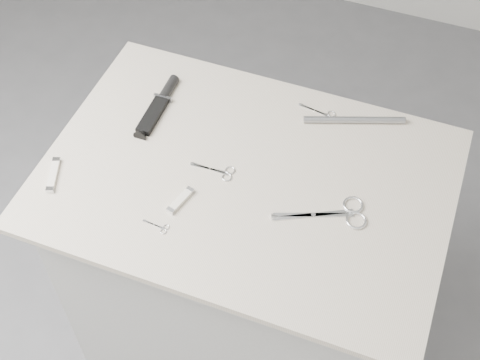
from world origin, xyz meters
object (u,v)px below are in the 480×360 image
(plinth, at_px, (245,273))
(pocket_knife_a, at_px, (53,175))
(tiny_scissors, at_px, (159,227))
(sheathed_knife, at_px, (160,103))
(embroidery_scissors_a, at_px, (220,172))
(pocket_knife_b, at_px, (181,200))
(metal_rail, at_px, (354,120))
(large_shears, at_px, (340,213))
(embroidery_scissors_b, at_px, (322,114))

(plinth, height_order, pocket_knife_a, pocket_knife_a)
(tiny_scissors, bearing_deg, sheathed_knife, 119.30)
(plinth, height_order, embroidery_scissors_a, embroidery_scissors_a)
(plinth, relative_size, pocket_knife_b, 10.40)
(pocket_knife_b, height_order, metal_rail, metal_rail)
(sheathed_knife, relative_size, metal_rail, 0.81)
(large_shears, distance_m, pocket_knife_b, 0.38)
(plinth, distance_m, sheathed_knife, 0.58)
(tiny_scissors, relative_size, pocket_knife_a, 0.62)
(large_shears, relative_size, embroidery_scissors_b, 2.12)
(sheathed_knife, bearing_deg, tiny_scissors, -156.62)
(large_shears, relative_size, tiny_scissors, 3.29)
(sheathed_knife, bearing_deg, pocket_knife_a, 154.68)
(plinth, height_order, large_shears, large_shears)
(plinth, height_order, sheathed_knife, sheathed_knife)
(embroidery_scissors_b, bearing_deg, sheathed_knife, -154.26)
(plinth, bearing_deg, sheathed_knife, 153.88)
(embroidery_scissors_a, relative_size, tiny_scissors, 1.69)
(sheathed_knife, relative_size, pocket_knife_b, 2.50)
(pocket_knife_a, bearing_deg, tiny_scissors, -119.04)
(embroidery_scissors_a, height_order, pocket_knife_b, pocket_knife_b)
(large_shears, bearing_deg, tiny_scissors, -178.41)
(embroidery_scissors_a, relative_size, pocket_knife_a, 1.06)
(sheathed_knife, height_order, metal_rail, sheathed_knife)
(tiny_scissors, distance_m, metal_rail, 0.59)
(embroidery_scissors_a, distance_m, tiny_scissors, 0.21)
(large_shears, distance_m, metal_rail, 0.30)
(pocket_knife_b, xyz_separation_m, metal_rail, (0.32, 0.40, 0.00))
(embroidery_scissors_b, bearing_deg, embroidery_scissors_a, -113.42)
(sheathed_knife, distance_m, pocket_knife_b, 0.33)
(pocket_knife_a, relative_size, metal_rail, 0.40)
(sheathed_knife, height_order, pocket_knife_b, sheathed_knife)
(tiny_scissors, xyz_separation_m, pocket_knife_a, (-0.31, 0.05, 0.01))
(tiny_scissors, xyz_separation_m, metal_rail, (0.34, 0.48, 0.01))
(embroidery_scissors_a, distance_m, pocket_knife_a, 0.41)
(pocket_knife_b, bearing_deg, embroidery_scissors_a, -9.82)
(plinth, bearing_deg, metal_rail, 53.39)
(sheathed_knife, bearing_deg, pocket_knife_b, -147.76)
(plinth, bearing_deg, pocket_knife_b, -132.98)
(embroidery_scissors_b, relative_size, sheathed_knife, 0.47)
(sheathed_knife, xyz_separation_m, pocket_knife_a, (-0.14, -0.32, -0.00))
(pocket_knife_b, bearing_deg, large_shears, -60.06)
(plinth, distance_m, embroidery_scissors_a, 0.48)
(embroidery_scissors_b, distance_m, sheathed_knife, 0.43)
(embroidery_scissors_a, xyz_separation_m, metal_rail, (0.27, 0.28, 0.01))
(sheathed_knife, bearing_deg, large_shears, -109.05)
(large_shears, height_order, embroidery_scissors_b, large_shears)
(plinth, bearing_deg, embroidery_scissors_a, -171.08)
(plinth, relative_size, embroidery_scissors_a, 8.07)
(embroidery_scissors_b, bearing_deg, metal_rail, 10.02)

